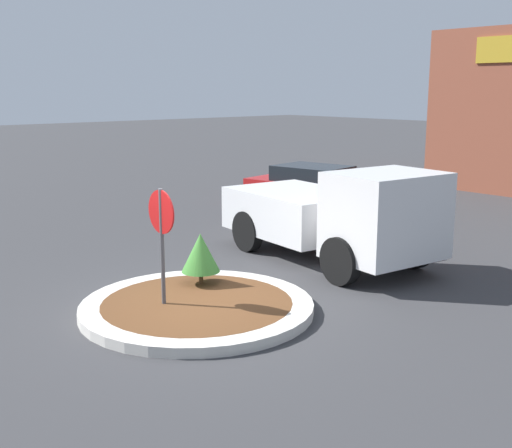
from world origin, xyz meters
TOP-DOWN VIEW (x-y plane):
  - ground_plane at (0.00, 0.00)m, footprint 120.00×120.00m
  - traffic_island at (0.00, 0.00)m, footprint 4.00×4.00m
  - stop_sign at (-0.32, -0.47)m, footprint 0.74×0.07m
  - island_shrub at (-0.82, 0.68)m, footprint 0.72×0.72m
  - utility_truck at (-0.67, 4.20)m, footprint 5.43×2.79m
  - parked_sedan_red at (-5.27, 8.46)m, footprint 4.85×2.66m

SIDE VIEW (x-z plane):
  - ground_plane at x=0.00m, z-range 0.00..0.00m
  - traffic_island at x=0.00m, z-range 0.00..0.17m
  - parked_sedan_red at x=-5.27m, z-range 0.02..1.41m
  - island_shrub at x=-0.82m, z-range 0.29..1.25m
  - utility_truck at x=-0.67m, z-range -0.02..2.13m
  - stop_sign at x=-0.32m, z-range 0.42..2.57m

